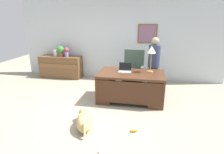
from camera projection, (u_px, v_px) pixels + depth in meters
ground_plane at (101, 111)px, 4.33m from camera, size 12.00×12.00×0.00m
back_wall at (119, 40)px, 6.35m from camera, size 7.00×0.16×2.70m
desk at (130, 86)px, 4.76m from camera, size 1.66×0.97×0.75m
credenza at (61, 67)px, 6.69m from camera, size 1.49×0.50×0.77m
armchair at (133, 72)px, 5.61m from camera, size 0.60×0.59×1.18m
person_standing at (154, 65)px, 5.17m from camera, size 0.32×0.32×1.59m
dog_lying at (84, 121)px, 3.62m from camera, size 0.49×0.75×0.30m
laptop at (125, 69)px, 4.77m from camera, size 0.32×0.22×0.22m
desk_lamp at (151, 51)px, 4.57m from camera, size 0.22×0.22×0.68m
vase_with_flowers at (67, 51)px, 6.47m from camera, size 0.17×0.17×0.33m
vase_empty at (56, 53)px, 6.56m from camera, size 0.14×0.14×0.23m
potted_plant at (61, 51)px, 6.50m from camera, size 0.24×0.24×0.36m
dog_toy_ball at (100, 153)px, 2.90m from camera, size 0.10×0.10×0.10m
dog_toy_bone at (134, 131)px, 3.51m from camera, size 0.16×0.09×0.05m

